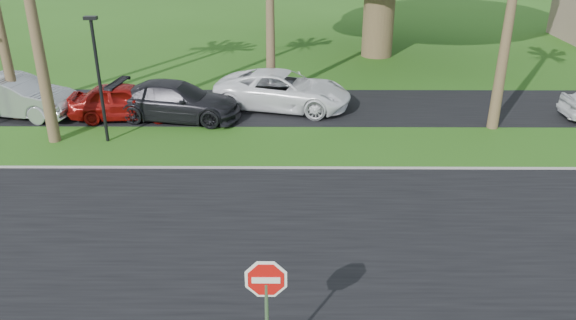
% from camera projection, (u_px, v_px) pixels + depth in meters
% --- Properties ---
extents(ground, '(120.00, 120.00, 0.00)m').
position_uv_depth(ground, '(252.00, 276.00, 13.42)').
color(ground, '#265314').
rests_on(ground, ground).
extents(road, '(120.00, 8.00, 0.02)m').
position_uv_depth(road, '(257.00, 231.00, 15.24)').
color(road, black).
rests_on(road, ground).
extents(parking_strip, '(120.00, 5.00, 0.02)m').
position_uv_depth(parking_strip, '(270.00, 107.00, 24.81)').
color(parking_strip, black).
rests_on(parking_strip, ground).
extents(curb, '(120.00, 0.12, 0.06)m').
position_uv_depth(curb, '(263.00, 168.00, 18.92)').
color(curb, gray).
rests_on(curb, ground).
extents(stop_sign_near, '(1.05, 0.07, 2.62)m').
position_uv_depth(stop_sign_near, '(266.00, 294.00, 9.95)').
color(stop_sign_near, gray).
rests_on(stop_sign_near, ground).
extents(streetlight_right, '(0.45, 0.25, 4.64)m').
position_uv_depth(streetlight_right, '(98.00, 72.00, 20.12)').
color(streetlight_right, black).
rests_on(streetlight_right, ground).
extents(car_silver, '(5.42, 2.80, 1.70)m').
position_uv_depth(car_silver, '(15.00, 97.00, 23.38)').
color(car_silver, '#A0A3A7').
rests_on(car_silver, ground).
extents(car_red, '(4.55, 2.12, 1.51)m').
position_uv_depth(car_red, '(125.00, 101.00, 23.13)').
color(car_red, maroon).
rests_on(car_red, ground).
extents(car_dark, '(5.59, 2.93, 1.55)m').
position_uv_depth(car_dark, '(176.00, 101.00, 23.09)').
color(car_dark, black).
rests_on(car_dark, ground).
extents(car_minivan, '(6.31, 4.01, 1.62)m').
position_uv_depth(car_minivan, '(283.00, 91.00, 24.31)').
color(car_minivan, white).
rests_on(car_minivan, ground).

